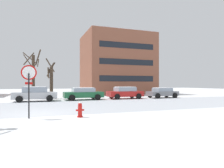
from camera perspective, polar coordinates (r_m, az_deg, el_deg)
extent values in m
plane|color=white|center=(12.62, -19.72, -8.04)|extent=(120.00, 120.00, 0.00)
cube|color=#B7BCC4|center=(16.37, -19.72, -6.16)|extent=(80.00, 9.55, 0.00)
cylinder|color=black|center=(11.11, -22.46, -3.17)|extent=(0.07, 0.17, 2.31)
cylinder|color=red|center=(11.11, -22.47, 3.03)|extent=(0.76, 0.04, 0.76)
cylinder|color=white|center=(11.10, -22.47, 3.03)|extent=(0.62, 0.04, 0.62)
cube|color=red|center=(11.09, -22.46, 0.19)|extent=(0.36, 0.03, 0.12)
cylinder|color=white|center=(11.12, -22.46, 3.29)|extent=(0.42, 0.04, 0.42)
cylinder|color=red|center=(10.99, -9.04, -9.10)|extent=(0.30, 0.30, 0.06)
cylinder|color=red|center=(10.94, -9.04, -7.46)|extent=(0.22, 0.22, 0.58)
sphere|color=red|center=(10.90, -9.04, -5.73)|extent=(0.21, 0.21, 0.21)
cylinder|color=red|center=(10.91, -9.87, -7.33)|extent=(0.12, 0.09, 0.09)
cylinder|color=red|center=(10.97, -8.21, -7.29)|extent=(0.12, 0.09, 0.09)
sphere|color=white|center=(10.90, -9.04, -5.44)|extent=(0.15, 0.15, 0.15)
cube|color=silver|center=(21.77, -20.97, -3.04)|extent=(4.23, 1.86, 0.65)
cube|color=#8C99A8|center=(21.75, -20.97, -1.51)|extent=(2.33, 1.70, 0.51)
cube|color=white|center=(21.74, -20.97, -0.75)|extent=(2.12, 1.57, 0.06)
cylinder|color=black|center=(22.74, -17.48, -3.59)|extent=(0.64, 0.23, 0.64)
cylinder|color=black|center=(20.88, -17.23, -3.92)|extent=(0.64, 0.23, 0.64)
cylinder|color=black|center=(22.77, -24.39, -3.59)|extent=(0.64, 0.23, 0.64)
cylinder|color=black|center=(20.92, -24.77, -3.92)|extent=(0.64, 0.23, 0.64)
cube|color=#1E6038|center=(22.47, -8.12, -2.99)|extent=(4.25, 1.88, 0.60)
cube|color=#8C99A8|center=(22.45, -8.12, -1.69)|extent=(2.35, 1.71, 0.42)
cube|color=white|center=(22.44, -8.12, -1.07)|extent=(2.13, 1.58, 0.06)
cylinder|color=black|center=(23.72, -5.34, -3.43)|extent=(0.64, 0.23, 0.64)
cylinder|color=black|center=(21.91, -4.07, -3.73)|extent=(0.64, 0.23, 0.64)
cylinder|color=black|center=(23.17, -11.95, -3.52)|extent=(0.64, 0.23, 0.64)
cylinder|color=black|center=(21.31, -11.22, -3.84)|extent=(0.64, 0.23, 0.64)
cube|color=red|center=(23.95, 3.68, -2.78)|extent=(4.17, 1.82, 0.62)
cube|color=#8C99A8|center=(23.93, 3.68, -1.47)|extent=(2.30, 1.66, 0.47)
cube|color=white|center=(23.92, 3.68, -0.83)|extent=(2.09, 1.53, 0.06)
cylinder|color=black|center=(25.36, 5.64, -3.20)|extent=(0.64, 0.23, 0.64)
cylinder|color=black|center=(23.73, 7.56, -3.43)|extent=(0.64, 0.23, 0.64)
cylinder|color=black|center=(24.30, -0.11, -3.35)|extent=(0.64, 0.23, 0.64)
cylinder|color=black|center=(22.60, 1.48, -3.61)|extent=(0.64, 0.23, 0.64)
cube|color=slate|center=(26.10, 14.03, -2.62)|extent=(3.82, 1.74, 0.55)
cube|color=#8C99A8|center=(26.08, 14.03, -1.56)|extent=(2.11, 1.59, 0.41)
cube|color=white|center=(26.08, 14.03, -1.04)|extent=(1.91, 1.47, 0.06)
cylinder|color=black|center=(27.54, 15.13, -2.94)|extent=(0.64, 0.23, 0.64)
cylinder|color=black|center=(26.13, 17.36, -3.11)|extent=(0.64, 0.23, 0.64)
cylinder|color=black|center=(26.19, 10.71, -3.10)|extent=(0.64, 0.23, 0.64)
cylinder|color=black|center=(24.70, 12.80, -3.29)|extent=(0.64, 0.23, 0.64)
cylinder|color=#423326|center=(25.17, -16.77, 0.34)|extent=(0.39, 0.39, 3.78)
cylinder|color=#423326|center=(25.69, -16.88, 4.01)|extent=(1.06, 0.19, 1.77)
cylinder|color=#423326|center=(25.60, -16.93, 4.50)|extent=(0.82, 0.22, 1.25)
cylinder|color=#423326|center=(25.35, -17.48, 2.99)|extent=(0.52, 0.78, 0.89)
cylinder|color=#423326|center=(24.80, -17.09, 5.11)|extent=(1.08, 0.50, 1.66)
cylinder|color=#423326|center=(25.17, -17.56, 3.06)|extent=(0.20, 0.85, 1.34)
cylinder|color=#423326|center=(25.01, -21.37, 1.85)|extent=(0.35, 0.35, 5.10)
cylinder|color=#423326|center=(24.44, -22.22, 6.82)|extent=(1.57, 0.80, 1.34)
cylinder|color=#423326|center=(25.17, -20.17, 5.61)|extent=(0.24, 1.12, 0.82)
cylinder|color=#423326|center=(24.64, -22.63, 5.98)|extent=(1.13, 1.17, 1.62)
cylinder|color=#423326|center=(25.45, -20.20, 7.04)|extent=(0.74, 1.20, 1.81)
cylinder|color=#423326|center=(25.71, -22.43, 6.68)|extent=(1.20, 1.13, 1.62)
cube|color=brown|center=(35.89, 1.31, 5.49)|extent=(11.37, 9.39, 10.29)
cube|color=white|center=(36.74, 1.31, 13.58)|extent=(11.14, 9.20, 0.10)
cube|color=black|center=(31.39, 4.41, 1.55)|extent=(9.10, 0.04, 0.90)
cube|color=black|center=(31.56, 4.41, 6.22)|extent=(9.10, 0.04, 0.90)
cube|color=black|center=(31.93, 4.41, 10.82)|extent=(9.10, 0.04, 0.90)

